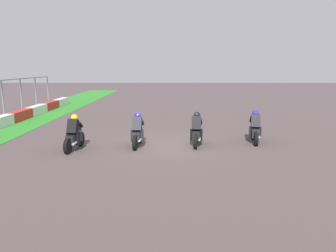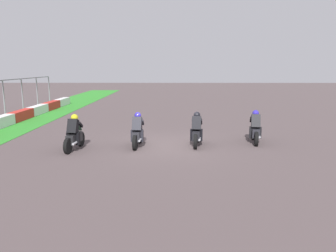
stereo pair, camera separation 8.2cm
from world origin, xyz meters
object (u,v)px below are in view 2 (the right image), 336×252
object	(u,v)px
rider_lane_c	(138,133)
rider_lane_d	(74,135)
rider_lane_a	(255,129)
rider_lane_b	(197,132)

from	to	relation	value
rider_lane_c	rider_lane_d	world-z (taller)	same
rider_lane_c	rider_lane_a	bearing A→B (deg)	-77.71
rider_lane_c	rider_lane_b	bearing A→B (deg)	-81.45
rider_lane_b	rider_lane_d	size ratio (longest dim) A/B	1.00
rider_lane_a	rider_lane_b	distance (m)	2.81
rider_lane_b	rider_lane_c	distance (m)	2.62
rider_lane_a	rider_lane_b	xyz separation A→B (m)	(-0.58, 2.75, 0.00)
rider_lane_b	rider_lane_c	world-z (taller)	same
rider_lane_d	rider_lane_b	bearing A→B (deg)	-74.61
rider_lane_a	rider_lane_d	bearing A→B (deg)	108.89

